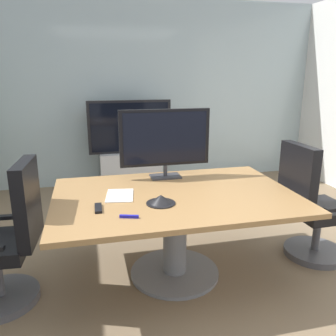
{
  "coord_description": "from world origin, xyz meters",
  "views": [
    {
      "loc": [
        -0.68,
        -2.42,
        1.68
      ],
      "look_at": [
        -0.02,
        0.37,
        0.88
      ],
      "focal_mm": 36.59,
      "sensor_mm": 36.0,
      "label": 1
    }
  ],
  "objects_px": {
    "office_chair_left": "(8,246)",
    "remote_control": "(98,208)",
    "wall_display_unit": "(131,159)",
    "conference_phone": "(161,200)",
    "office_chair_right": "(310,212)",
    "tv_monitor": "(165,140)",
    "conference_table": "(175,214)"
  },
  "relations": [
    {
      "from": "wall_display_unit",
      "to": "office_chair_left",
      "type": "bearing_deg",
      "value": -116.32
    },
    {
      "from": "wall_display_unit",
      "to": "remote_control",
      "type": "bearing_deg",
      "value": -102.15
    },
    {
      "from": "office_chair_left",
      "to": "remote_control",
      "type": "bearing_deg",
      "value": 83.74
    },
    {
      "from": "wall_display_unit",
      "to": "remote_control",
      "type": "distance_m",
      "value": 2.66
    },
    {
      "from": "office_chair_left",
      "to": "remote_control",
      "type": "distance_m",
      "value": 0.73
    },
    {
      "from": "tv_monitor",
      "to": "office_chair_left",
      "type": "bearing_deg",
      "value": -157.44
    },
    {
      "from": "conference_table",
      "to": "tv_monitor",
      "type": "distance_m",
      "value": 0.71
    },
    {
      "from": "conference_phone",
      "to": "wall_display_unit",
      "type": "bearing_deg",
      "value": 87.9
    },
    {
      "from": "conference_phone",
      "to": "remote_control",
      "type": "distance_m",
      "value": 0.46
    },
    {
      "from": "tv_monitor",
      "to": "wall_display_unit",
      "type": "xyz_separation_m",
      "value": [
        -0.09,
        1.92,
        -0.65
      ]
    },
    {
      "from": "wall_display_unit",
      "to": "conference_phone",
      "type": "bearing_deg",
      "value": -92.1
    },
    {
      "from": "conference_table",
      "to": "tv_monitor",
      "type": "relative_size",
      "value": 2.31
    },
    {
      "from": "office_chair_left",
      "to": "remote_control",
      "type": "relative_size",
      "value": 6.41
    },
    {
      "from": "tv_monitor",
      "to": "wall_display_unit",
      "type": "height_order",
      "value": "tv_monitor"
    },
    {
      "from": "tv_monitor",
      "to": "remote_control",
      "type": "bearing_deg",
      "value": -134.26
    },
    {
      "from": "wall_display_unit",
      "to": "conference_phone",
      "type": "xyz_separation_m",
      "value": [
        -0.09,
        -2.58,
        0.32
      ]
    },
    {
      "from": "conference_table",
      "to": "conference_phone",
      "type": "distance_m",
      "value": 0.32
    },
    {
      "from": "office_chair_left",
      "to": "tv_monitor",
      "type": "xyz_separation_m",
      "value": [
        1.31,
        0.54,
        0.64
      ]
    },
    {
      "from": "conference_table",
      "to": "remote_control",
      "type": "height_order",
      "value": "remote_control"
    },
    {
      "from": "office_chair_right",
      "to": "conference_phone",
      "type": "xyz_separation_m",
      "value": [
        -1.44,
        -0.18,
        0.31
      ]
    },
    {
      "from": "office_chair_left",
      "to": "office_chair_right",
      "type": "xyz_separation_m",
      "value": [
        2.57,
        0.06,
        0.0
      ]
    },
    {
      "from": "office_chair_left",
      "to": "wall_display_unit",
      "type": "bearing_deg",
      "value": 157.62
    },
    {
      "from": "office_chair_left",
      "to": "conference_phone",
      "type": "relative_size",
      "value": 4.95
    },
    {
      "from": "conference_table",
      "to": "office_chair_left",
      "type": "distance_m",
      "value": 1.29
    },
    {
      "from": "tv_monitor",
      "to": "conference_phone",
      "type": "bearing_deg",
      "value": -105.54
    },
    {
      "from": "office_chair_right",
      "to": "conference_phone",
      "type": "distance_m",
      "value": 1.49
    },
    {
      "from": "conference_table",
      "to": "office_chair_left",
      "type": "relative_size",
      "value": 1.78
    },
    {
      "from": "conference_table",
      "to": "remote_control",
      "type": "relative_size",
      "value": 11.42
    },
    {
      "from": "tv_monitor",
      "to": "wall_display_unit",
      "type": "distance_m",
      "value": 2.03
    },
    {
      "from": "conference_phone",
      "to": "remote_control",
      "type": "bearing_deg",
      "value": -179.76
    },
    {
      "from": "office_chair_left",
      "to": "wall_display_unit",
      "type": "relative_size",
      "value": 0.83
    },
    {
      "from": "conference_table",
      "to": "tv_monitor",
      "type": "height_order",
      "value": "tv_monitor"
    }
  ]
}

